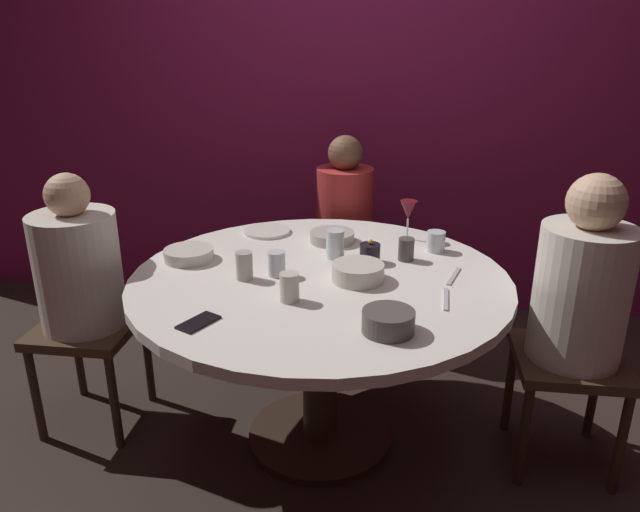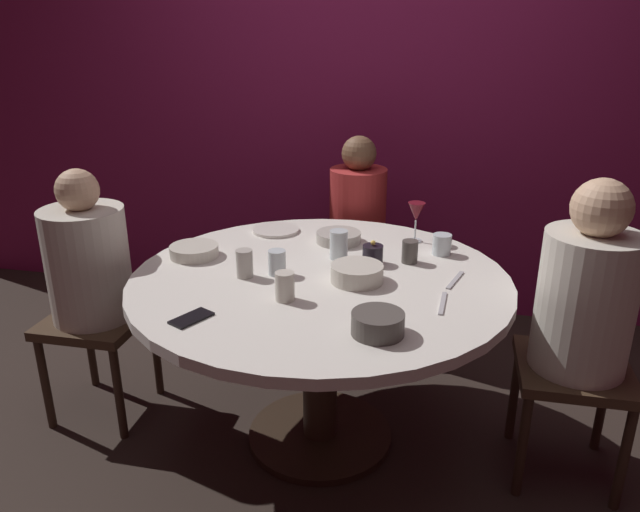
{
  "view_description": "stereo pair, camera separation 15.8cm",
  "coord_description": "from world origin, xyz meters",
  "px_view_note": "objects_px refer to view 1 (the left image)",
  "views": [
    {
      "loc": [
        0.29,
        -2.1,
        1.63
      ],
      "look_at": [
        0.0,
        0.0,
        0.82
      ],
      "focal_mm": 34.01,
      "sensor_mm": 36.0,
      "label": 1
    },
    {
      "loc": [
        0.44,
        -2.08,
        1.63
      ],
      "look_at": [
        0.0,
        0.0,
        0.82
      ],
      "focal_mm": 34.01,
      "sensor_mm": 36.0,
      "label": 2
    }
  ],
  "objects_px": {
    "candle_holder": "(370,253)",
    "bowl_sauce_side": "(189,254)",
    "bowl_salad_center": "(358,272)",
    "bowl_small_white": "(332,237)",
    "cup_center_front": "(277,264)",
    "seated_diner_left": "(79,275)",
    "seated_diner_back": "(344,216)",
    "cup_by_right_diner": "(335,244)",
    "dinner_plate": "(267,231)",
    "cup_near_candle": "(289,287)",
    "cup_far_edge": "(436,241)",
    "dining_table": "(320,308)",
    "wine_glass": "(408,211)",
    "cup_beside_wine": "(244,266)",
    "seated_diner_right": "(581,295)",
    "cell_phone": "(198,322)",
    "bowl_serving_large": "(388,321)",
    "cup_by_left_diner": "(406,249)"
  },
  "relations": [
    {
      "from": "seated_diner_left",
      "to": "wine_glass",
      "type": "distance_m",
      "value": 1.4
    },
    {
      "from": "seated_diner_right",
      "to": "bowl_serving_large",
      "type": "distance_m",
      "value": 0.8
    },
    {
      "from": "seated_diner_right",
      "to": "cup_beside_wine",
      "type": "distance_m",
      "value": 1.23
    },
    {
      "from": "dining_table",
      "to": "seated_diner_right",
      "type": "distance_m",
      "value": 0.96
    },
    {
      "from": "seated_diner_right",
      "to": "dinner_plate",
      "type": "xyz_separation_m",
      "value": [
        -1.26,
        0.47,
        0.03
      ]
    },
    {
      "from": "wine_glass",
      "to": "bowl_serving_large",
      "type": "distance_m",
      "value": 0.89
    },
    {
      "from": "bowl_salad_center",
      "to": "cup_center_front",
      "type": "xyz_separation_m",
      "value": [
        -0.31,
        0.01,
        0.02
      ]
    },
    {
      "from": "dining_table",
      "to": "cup_by_right_diner",
      "type": "distance_m",
      "value": 0.28
    },
    {
      "from": "wine_glass",
      "to": "cell_phone",
      "type": "height_order",
      "value": "wine_glass"
    },
    {
      "from": "cup_near_candle",
      "to": "cup_center_front",
      "type": "bearing_deg",
      "value": 112.36
    },
    {
      "from": "dining_table",
      "to": "cup_center_front",
      "type": "distance_m",
      "value": 0.25
    },
    {
      "from": "dinner_plate",
      "to": "cell_phone",
      "type": "relative_size",
      "value": 1.53
    },
    {
      "from": "dinner_plate",
      "to": "bowl_salad_center",
      "type": "bearing_deg",
      "value": -47.64
    },
    {
      "from": "seated_diner_left",
      "to": "bowl_serving_large",
      "type": "height_order",
      "value": "seated_diner_left"
    },
    {
      "from": "cup_center_front",
      "to": "bowl_small_white",
      "type": "bearing_deg",
      "value": 68.15
    },
    {
      "from": "cup_center_front",
      "to": "candle_holder",
      "type": "bearing_deg",
      "value": 28.47
    },
    {
      "from": "bowl_sauce_side",
      "to": "cup_by_right_diner",
      "type": "relative_size",
      "value": 1.69
    },
    {
      "from": "candle_holder",
      "to": "cup_by_left_diner",
      "type": "distance_m",
      "value": 0.15
    },
    {
      "from": "seated_diner_right",
      "to": "bowl_sauce_side",
      "type": "xyz_separation_m",
      "value": [
        -1.5,
        0.09,
        0.04
      ]
    },
    {
      "from": "cell_phone",
      "to": "cup_by_right_diner",
      "type": "relative_size",
      "value": 1.19
    },
    {
      "from": "seated_diner_right",
      "to": "bowl_sauce_side",
      "type": "relative_size",
      "value": 5.86
    },
    {
      "from": "seated_diner_left",
      "to": "seated_diner_back",
      "type": "xyz_separation_m",
      "value": [
        0.98,
        0.95,
        0.0
      ]
    },
    {
      "from": "cup_by_right_diner",
      "to": "cup_by_left_diner",
      "type": "bearing_deg",
      "value": 2.52
    },
    {
      "from": "cup_by_left_diner",
      "to": "seated_diner_left",
      "type": "bearing_deg",
      "value": -170.85
    },
    {
      "from": "cup_far_edge",
      "to": "bowl_salad_center",
      "type": "bearing_deg",
      "value": -129.91
    },
    {
      "from": "dining_table",
      "to": "cup_near_candle",
      "type": "xyz_separation_m",
      "value": [
        -0.07,
        -0.24,
        0.19
      ]
    },
    {
      "from": "cup_by_right_diner",
      "to": "cup_far_edge",
      "type": "bearing_deg",
      "value": 18.17
    },
    {
      "from": "wine_glass",
      "to": "bowl_small_white",
      "type": "xyz_separation_m",
      "value": [
        -0.33,
        -0.08,
        -0.11
      ]
    },
    {
      "from": "seated_diner_left",
      "to": "bowl_salad_center",
      "type": "xyz_separation_m",
      "value": [
        1.13,
        -0.03,
        0.08
      ]
    },
    {
      "from": "bowl_salad_center",
      "to": "bowl_sauce_side",
      "type": "bearing_deg",
      "value": 170.2
    },
    {
      "from": "bowl_salad_center",
      "to": "bowl_small_white",
      "type": "bearing_deg",
      "value": 109.2
    },
    {
      "from": "wine_glass",
      "to": "cup_far_edge",
      "type": "height_order",
      "value": "wine_glass"
    },
    {
      "from": "bowl_serving_large",
      "to": "cup_by_right_diner",
      "type": "height_order",
      "value": "cup_by_right_diner"
    },
    {
      "from": "seated_diner_right",
      "to": "cup_by_right_diner",
      "type": "xyz_separation_m",
      "value": [
        -0.92,
        0.2,
        0.08
      ]
    },
    {
      "from": "bowl_small_white",
      "to": "cup_center_front",
      "type": "relative_size",
      "value": 2.03
    },
    {
      "from": "candle_holder",
      "to": "bowl_sauce_side",
      "type": "distance_m",
      "value": 0.73
    },
    {
      "from": "bowl_small_white",
      "to": "cup_beside_wine",
      "type": "distance_m",
      "value": 0.54
    },
    {
      "from": "seated_diner_back",
      "to": "dinner_plate",
      "type": "distance_m",
      "value": 0.57
    },
    {
      "from": "dinner_plate",
      "to": "bowl_serving_large",
      "type": "xyz_separation_m",
      "value": [
        0.58,
        -0.89,
        0.03
      ]
    },
    {
      "from": "dining_table",
      "to": "wine_glass",
      "type": "bearing_deg",
      "value": 55.27
    },
    {
      "from": "dining_table",
      "to": "seated_diner_back",
      "type": "relative_size",
      "value": 1.3
    },
    {
      "from": "cup_near_candle",
      "to": "wine_glass",
      "type": "bearing_deg",
      "value": 60.55
    },
    {
      "from": "cup_far_edge",
      "to": "cup_beside_wine",
      "type": "xyz_separation_m",
      "value": [
        -0.72,
        -0.4,
        0.01
      ]
    },
    {
      "from": "cup_by_left_diner",
      "to": "candle_holder",
      "type": "bearing_deg",
      "value": -163.07
    },
    {
      "from": "dinner_plate",
      "to": "cup_far_edge",
      "type": "distance_m",
      "value": 0.77
    },
    {
      "from": "seated_diner_back",
      "to": "cup_by_right_diner",
      "type": "distance_m",
      "value": 0.76
    },
    {
      "from": "bowl_serving_large",
      "to": "cup_center_front",
      "type": "xyz_separation_m",
      "value": [
        -0.43,
        0.4,
        0.01
      ]
    },
    {
      "from": "dinner_plate",
      "to": "cup_by_left_diner",
      "type": "height_order",
      "value": "cup_by_left_diner"
    },
    {
      "from": "dinner_plate",
      "to": "cup_near_candle",
      "type": "relative_size",
      "value": 2.1
    },
    {
      "from": "dinner_plate",
      "to": "candle_holder",
      "type": "bearing_deg",
      "value": -32.14
    }
  ]
}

